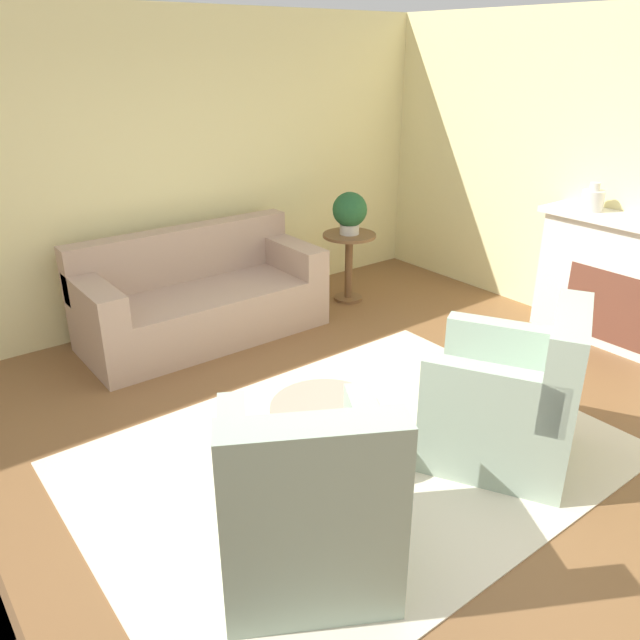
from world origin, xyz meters
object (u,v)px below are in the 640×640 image
armchair_right (510,403)px  ottoman_table (325,424)px  vase_mantel_near (593,199)px  potted_plant_on_side_table (350,211)px  armchair_left (306,508)px  couch (201,300)px  side_table (349,255)px

armchair_right → ottoman_table: bearing=144.0°
vase_mantel_near → potted_plant_on_side_table: bearing=122.1°
ottoman_table → vase_mantel_near: 3.24m
armchair_right → ottoman_table: (-0.94, 0.69, -0.13)m
armchair_left → vase_mantel_near: size_ratio=4.76×
ottoman_table → armchair_left: bearing=-133.4°
couch → armchair_right: size_ratio=1.87×
couch → ottoman_table: (-0.29, -2.20, -0.08)m
couch → potted_plant_on_side_table: size_ratio=5.10×
couch → side_table: bearing=-5.1°
armchair_right → vase_mantel_near: (2.14, 0.87, 0.84)m
ottoman_table → side_table: side_table is taller
couch → armchair_right: armchair_right is taller
couch → side_table: 1.64m
armchair_right → vase_mantel_near: bearing=22.1°
ottoman_table → potted_plant_on_side_table: potted_plant_on_side_table is taller
armchair_right → armchair_left: bearing=180.0°
potted_plant_on_side_table → side_table: bearing=0.0°
armchair_left → vase_mantel_near: vase_mantel_near is taller
armchair_left → vase_mantel_near: bearing=13.1°
ottoman_table → vase_mantel_near: (3.09, 0.18, 0.98)m
vase_mantel_near → potted_plant_on_side_table: size_ratio=0.57×
couch → armchair_left: bearing=-108.0°
side_table → vase_mantel_near: vase_mantel_near is taller
couch → potted_plant_on_side_table: (1.63, -0.15, 0.60)m
couch → side_table: couch is taller
armchair_left → potted_plant_on_side_table: bearing=46.9°
armchair_left → side_table: armchair_left is taller
vase_mantel_near → side_table: bearing=122.1°
side_table → vase_mantel_near: 2.33m
couch → armchair_left: (-0.93, -2.89, 0.05)m
armchair_left → armchair_right: bearing=0.0°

